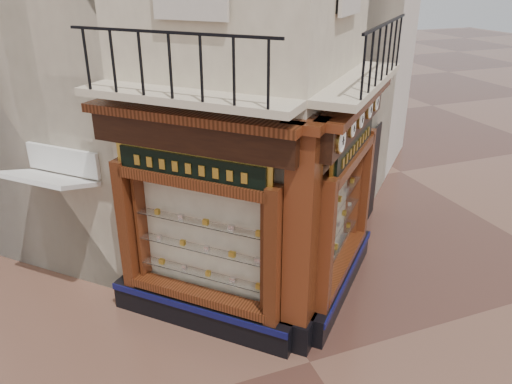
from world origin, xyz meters
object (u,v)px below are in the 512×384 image
clock_b (352,128)px  clock_c (360,119)px  signboard_left (190,167)px  signboard_right (353,145)px  clock_a (341,140)px  clock_d (369,109)px  awning (68,294)px  clock_e (376,102)px  corner_pilaster (301,245)px

clock_b → clock_c: (0.41, 0.41, 0.00)m
signboard_left → signboard_right: size_ratio=1.03×
clock_a → clock_d: size_ratio=1.14×
awning → clock_c: bearing=-157.4°
clock_d → signboard_left: size_ratio=0.17×
clock_e → awning: size_ratio=0.21×
awning → signboard_right: size_ratio=0.85×
clock_e → signboard_right: size_ratio=0.18×
corner_pilaster → clock_e: size_ratio=11.26×
clock_d → signboard_right: bearing=168.8°
awning → signboard_right: bearing=-155.7°
clock_e → corner_pilaster: bearing=171.6°
clock_d → signboard_right: size_ratio=0.18×
clock_a → clock_b: size_ratio=1.28×
clock_c → clock_e: size_ratio=0.96×
clock_a → signboard_right: bearing=4.6°
clock_b → clock_c: clock_c is taller
signboard_left → corner_pilaster: bearing=-169.8°
clock_d → signboard_left: 3.45m
clock_b → clock_d: (0.90, 0.90, -0.00)m
clock_c → clock_d: bearing=0.0°
clock_c → clock_d: clock_d is taller
signboard_right → clock_a: bearing=-175.4°
corner_pilaster → signboard_left: bearing=100.2°
awning → clock_a: bearing=-170.3°
clock_c → signboard_right: 0.55m
clock_a → signboard_left: 2.34m
clock_a → awning: clock_a is taller
clock_c → clock_e: (0.91, 0.91, -0.00)m
clock_a → awning: 6.31m
clock_d → clock_e: size_ratio=0.99×
clock_c → awning: bearing=112.6°
clock_a → clock_c: size_ratio=1.17×
clock_b → clock_e: clock_e is taller
clock_c → signboard_left: (-2.91, 0.17, -0.52)m
clock_e → clock_a: bearing=-180.0°
clock_e → signboard_left: clock_e is taller
signboard_left → clock_d: bearing=-129.7°
corner_pilaster → signboard_right: size_ratio=2.05×
signboard_left → clock_a: bearing=-162.5°
clock_b → clock_c: size_ratio=0.91×
clock_a → signboard_right: 1.48m
clock_a → signboard_left: size_ratio=0.20×
clock_a → clock_c: (0.89, 0.89, 0.00)m
signboard_right → awning: bearing=114.3°
corner_pilaster → clock_b: size_ratio=12.85×
clock_a → clock_e: 2.53m
corner_pilaster → clock_c: 2.37m
clock_a → clock_d: 1.94m
clock_a → signboard_left: (-2.02, 1.06, -0.52)m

